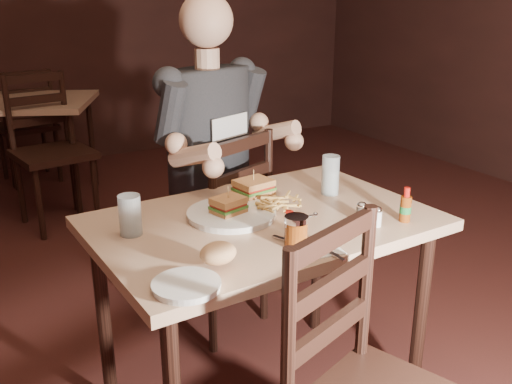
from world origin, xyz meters
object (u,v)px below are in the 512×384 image
bg_chair_near (53,153)px  dinner_plate (232,215)px  bg_chair_far (26,126)px  diner (216,119)px  glass_right (330,175)px  chair_far (210,230)px  side_plate (186,287)px  bg_table (35,112)px  hot_sauce (406,205)px  glass_left (130,215)px  syrup_dispenser (296,231)px  main_table (263,241)px

bg_chair_near → dinner_plate: bearing=-93.9°
bg_chair_far → diner: bearing=91.2°
glass_right → chair_far: bearing=116.2°
dinner_plate → side_plate: (-0.33, -0.39, -0.00)m
bg_chair_near → glass_right: size_ratio=6.58×
bg_table → glass_right: 2.78m
bg_chair_far → hot_sauce: bearing=94.0°
bg_chair_near → side_plate: bg_chair_near is taller
bg_chair_far → diner: 2.84m
dinner_plate → glass_left: bearing=174.8°
bg_chair_near → dinner_plate: (0.20, -2.18, 0.28)m
syrup_dispenser → glass_left: bearing=138.1°
bg_table → syrup_dispenser: (0.26, -3.03, 0.14)m
main_table → bg_table: (-0.29, 2.79, -0.00)m
hot_sauce → side_plate: hot_sauce is taller
bg_table → chair_far: chair_far is taller
chair_far → side_plate: (-0.51, -0.95, 0.30)m
main_table → chair_far: (0.09, 0.62, -0.21)m
bg_table → glass_left: (-0.15, -2.70, 0.16)m
diner → side_plate: 1.07m
main_table → side_plate: 0.54m
chair_far → bg_chair_far: chair_far is taller
dinner_plate → glass_left: 0.35m
bg_table → glass_left: glass_left is taller
glass_right → dinner_plate: bearing=-176.3°
diner → syrup_dispenser: 0.85m
bg_chair_near → glass_right: bg_chair_near is taller
bg_table → bg_chair_far: 0.59m
main_table → glass_left: 0.47m
bg_table → side_plate: size_ratio=5.93×
bg_chair_near → side_plate: bearing=-102.1°
glass_left → syrup_dispenser: glass_left is taller
main_table → diner: (0.10, 0.57, 0.31)m
chair_far → main_table: bearing=62.1°
bg_table → glass_left: 2.71m
hot_sauce → bg_table: bearing=102.8°
bg_table → chair_far: 2.21m
bg_chair_near → side_plate: 2.58m
main_table → chair_far: bearing=82.2°
chair_far → bg_chair_far: 2.74m
bg_chair_near → glass_left: bg_chair_near is taller
dinner_plate → syrup_dispenser: (0.06, -0.30, 0.04)m
dinner_plate → hot_sauce: 0.59m
glass_left → main_table: bearing=-11.7°
side_plate → glass_left: bearing=91.8°
bg_table → glass_left: size_ratio=8.02×
chair_far → bg_chair_near: bearing=-97.0°
main_table → glass_right: bearing=14.1°
dinner_plate → glass_right: 0.45m
main_table → chair_far: 0.66m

